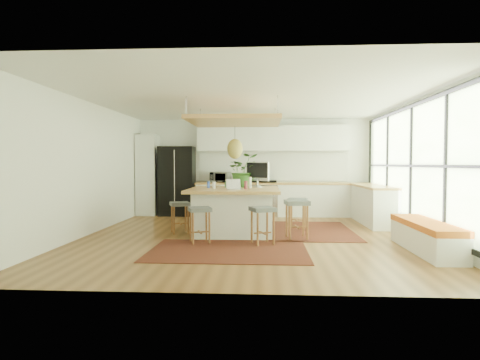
# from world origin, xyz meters

# --- Properties ---
(floor) EXTENTS (7.00, 7.00, 0.00)m
(floor) POSITION_xyz_m (0.00, 0.00, 0.00)
(floor) COLOR brown
(floor) RESTS_ON ground
(ceiling) EXTENTS (7.00, 7.00, 0.00)m
(ceiling) POSITION_xyz_m (0.00, 0.00, 2.70)
(ceiling) COLOR white
(ceiling) RESTS_ON ground
(wall_back) EXTENTS (6.50, 0.00, 6.50)m
(wall_back) POSITION_xyz_m (0.00, 3.50, 1.35)
(wall_back) COLOR white
(wall_back) RESTS_ON ground
(wall_front) EXTENTS (6.50, 0.00, 6.50)m
(wall_front) POSITION_xyz_m (0.00, -3.50, 1.35)
(wall_front) COLOR white
(wall_front) RESTS_ON ground
(wall_left) EXTENTS (0.00, 7.00, 7.00)m
(wall_left) POSITION_xyz_m (-3.25, 0.00, 1.35)
(wall_left) COLOR white
(wall_left) RESTS_ON ground
(wall_right) EXTENTS (0.00, 7.00, 7.00)m
(wall_right) POSITION_xyz_m (3.25, 0.00, 1.35)
(wall_right) COLOR white
(wall_right) RESTS_ON ground
(window_wall) EXTENTS (0.10, 6.20, 2.60)m
(window_wall) POSITION_xyz_m (3.22, 0.00, 1.40)
(window_wall) COLOR black
(window_wall) RESTS_ON wall_right
(pantry) EXTENTS (0.55, 0.60, 2.25)m
(pantry) POSITION_xyz_m (-2.95, 3.18, 1.12)
(pantry) COLOR white
(pantry) RESTS_ON floor
(back_counter_base) EXTENTS (4.20, 0.60, 0.88)m
(back_counter_base) POSITION_xyz_m (0.55, 3.18, 0.44)
(back_counter_base) COLOR white
(back_counter_base) RESTS_ON floor
(back_counter_top) EXTENTS (4.24, 0.64, 0.05)m
(back_counter_top) POSITION_xyz_m (0.55, 3.18, 0.90)
(back_counter_top) COLOR #AD7C3D
(back_counter_top) RESTS_ON back_counter_base
(backsplash) EXTENTS (4.20, 0.02, 0.80)m
(backsplash) POSITION_xyz_m (0.55, 3.48, 1.35)
(backsplash) COLOR white
(backsplash) RESTS_ON wall_back
(upper_cabinets) EXTENTS (4.20, 0.34, 0.70)m
(upper_cabinets) POSITION_xyz_m (0.55, 3.32, 2.15)
(upper_cabinets) COLOR white
(upper_cabinets) RESTS_ON wall_back
(range) EXTENTS (0.76, 0.62, 1.00)m
(range) POSITION_xyz_m (0.30, 3.18, 0.50)
(range) COLOR #A5A5AA
(range) RESTS_ON floor
(right_counter_base) EXTENTS (0.60, 2.50, 0.88)m
(right_counter_base) POSITION_xyz_m (2.93, 2.00, 0.44)
(right_counter_base) COLOR white
(right_counter_base) RESTS_ON floor
(right_counter_top) EXTENTS (0.64, 2.54, 0.05)m
(right_counter_top) POSITION_xyz_m (2.93, 2.00, 0.90)
(right_counter_top) COLOR #AD7C3D
(right_counter_top) RESTS_ON right_counter_base
(window_bench) EXTENTS (0.52, 2.00, 0.50)m
(window_bench) POSITION_xyz_m (2.95, -1.20, 0.25)
(window_bench) COLOR white
(window_bench) RESTS_ON floor
(ceiling_panel) EXTENTS (1.86, 1.86, 0.80)m
(ceiling_panel) POSITION_xyz_m (-0.30, 0.40, 2.05)
(ceiling_panel) COLOR #AD7C3D
(ceiling_panel) RESTS_ON ceiling
(rug_near) EXTENTS (2.60, 1.80, 0.01)m
(rug_near) POSITION_xyz_m (-0.29, -1.33, 0.01)
(rug_near) COLOR black
(rug_near) RESTS_ON floor
(rug_right) EXTENTS (1.80, 2.60, 0.01)m
(rug_right) POSITION_xyz_m (1.29, 0.75, 0.01)
(rug_right) COLOR black
(rug_right) RESTS_ON floor
(fridge) EXTENTS (0.96, 0.76, 1.92)m
(fridge) POSITION_xyz_m (-2.11, 3.19, 0.93)
(fridge) COLOR black
(fridge) RESTS_ON floor
(island) EXTENTS (1.85, 1.85, 0.93)m
(island) POSITION_xyz_m (-0.32, 0.40, 0.47)
(island) COLOR #AD7C3D
(island) RESTS_ON floor
(stool_near_left) EXTENTS (0.49, 0.49, 0.65)m
(stool_near_left) POSITION_xyz_m (-0.86, -0.71, 0.35)
(stool_near_left) COLOR #4A5052
(stool_near_left) RESTS_ON floor
(stool_near_right) EXTENTS (0.52, 0.52, 0.67)m
(stool_near_right) POSITION_xyz_m (0.28, -0.77, 0.35)
(stool_near_right) COLOR #4A5052
(stool_near_right) RESTS_ON floor
(stool_right_front) EXTENTS (0.49, 0.49, 0.74)m
(stool_right_front) POSITION_xyz_m (0.93, -0.17, 0.35)
(stool_right_front) COLOR #4A5052
(stool_right_front) RESTS_ON floor
(stool_right_back) EXTENTS (0.49, 0.49, 0.68)m
(stool_right_back) POSITION_xyz_m (1.03, 0.90, 0.35)
(stool_right_back) COLOR #4A5052
(stool_right_back) RESTS_ON floor
(stool_left_side) EXTENTS (0.49, 0.49, 0.64)m
(stool_left_side) POSITION_xyz_m (-1.44, 0.32, 0.35)
(stool_left_side) COLOR #4A5052
(stool_left_side) RESTS_ON floor
(laptop) EXTENTS (0.39, 0.40, 0.22)m
(laptop) POSITION_xyz_m (-0.28, 0.01, 1.05)
(laptop) COLOR #A5A5AA
(laptop) RESTS_ON island
(monitor) EXTENTS (0.62, 0.53, 0.56)m
(monitor) POSITION_xyz_m (0.16, 0.83, 1.19)
(monitor) COLOR #A5A5AA
(monitor) RESTS_ON island
(microwave) EXTENTS (0.58, 0.41, 0.35)m
(microwave) POSITION_xyz_m (-0.90, 3.15, 1.10)
(microwave) COLOR #A5A5AA
(microwave) RESTS_ON back_counter_top
(island_plant) EXTENTS (0.90, 0.94, 0.57)m
(island_plant) POSITION_xyz_m (-0.18, 0.98, 1.22)
(island_plant) COLOR #1E4C19
(island_plant) RESTS_ON island
(island_bowl) EXTENTS (0.27, 0.27, 0.05)m
(island_bowl) POSITION_xyz_m (-0.85, 0.78, 0.96)
(island_bowl) COLOR white
(island_bowl) RESTS_ON island
(island_bottle_0) EXTENTS (0.07, 0.07, 0.19)m
(island_bottle_0) POSITION_xyz_m (-0.87, 0.50, 1.03)
(island_bottle_0) COLOR blue
(island_bottle_0) RESTS_ON island
(island_bottle_1) EXTENTS (0.07, 0.07, 0.19)m
(island_bottle_1) POSITION_xyz_m (-0.72, 0.25, 1.03)
(island_bottle_1) COLOR white
(island_bottle_1) RESTS_ON island
(island_bottle_2) EXTENTS (0.07, 0.07, 0.19)m
(island_bottle_2) POSITION_xyz_m (-0.07, 0.10, 1.03)
(island_bottle_2) COLOR maroon
(island_bottle_2) RESTS_ON island
(island_bottle_3) EXTENTS (0.07, 0.07, 0.19)m
(island_bottle_3) POSITION_xyz_m (0.03, 0.45, 1.03)
(island_bottle_3) COLOR white
(island_bottle_3) RESTS_ON island
(island_bottle_4) EXTENTS (0.07, 0.07, 0.19)m
(island_bottle_4) POSITION_xyz_m (-0.52, 0.65, 1.03)
(island_bottle_4) COLOR #4A7B4B
(island_bottle_4) RESTS_ON island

